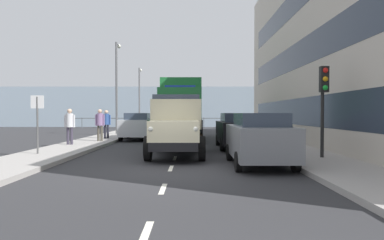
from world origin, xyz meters
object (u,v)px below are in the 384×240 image
Objects in this scene: car_grey_kerbside_near at (259,138)px; pedestrian_with_bag at (106,122)px; lamp_post_far at (140,92)px; truck_vintage_cream at (177,127)px; pedestrian_strolling at (100,122)px; pedestrian_in_dark_coat at (70,123)px; traffic_light_near at (324,92)px; car_black_kerbside_1 at (237,130)px; street_sign at (37,114)px; car_silver_oppositeside_0 at (138,126)px; lamp_post_promenade at (117,80)px; lorry_cargo_green at (182,108)px.

pedestrian_with_bag reaches higher than car_grey_kerbside_near.
car_grey_kerbside_near is at bearing 106.56° from lamp_post_far.
truck_vintage_cream reaches higher than pedestrian_strolling.
pedestrian_in_dark_coat is 1.02× the size of pedestrian_with_bag.
truck_vintage_cream reaches higher than pedestrian_with_bag.
pedestrian_in_dark_coat is 0.56× the size of traffic_light_near.
car_black_kerbside_1 is 2.01× the size of street_sign.
lamp_post_far reaches higher than truck_vintage_cream.
truck_vintage_cream is at bearing 121.03° from pedestrian_with_bag.
truck_vintage_cream is 9.10m from car_silver_oppositeside_0.
lamp_post_far reaches higher than street_sign.
lamp_post_far reaches higher than pedestrian_strolling.
truck_vintage_cream is 3.23× the size of pedestrian_with_bag.
pedestrian_strolling is 6.19m from street_sign.
street_sign is (2.48, 8.93, 0.79)m from car_silver_oppositeside_0.
pedestrian_in_dark_coat is 9.62m from lamp_post_promenade.
truck_vintage_cream reaches higher than pedestrian_in_dark_coat.
pedestrian_in_dark_coat reaches higher than car_grey_kerbside_near.
pedestrian_with_bag is at bearing -85.82° from pedestrian_strolling.
car_silver_oppositeside_0 is 1.89× the size of street_sign.
lamp_post_promenade is at bearing 90.20° from lamp_post_far.
pedestrian_strolling is at bearing 91.78° from lamp_post_far.
lorry_cargo_green is 6.66m from lamp_post_promenade.
pedestrian_with_bag is at bearing -43.30° from traffic_light_near.
lamp_post_promenade is at bearing -61.49° from car_silver_oppositeside_0.
car_silver_oppositeside_0 is 3.30m from pedestrian_strolling.
lorry_cargo_green is at bearing -135.43° from pedestrian_in_dark_coat.
car_grey_kerbside_near is (-2.87, 11.38, -1.18)m from lorry_cargo_green.
car_black_kerbside_1 is 0.65× the size of lamp_post_promenade.
pedestrian_with_bag is (-0.77, -4.25, -0.02)m from pedestrian_in_dark_coat.
lamp_post_promenade is at bearing -50.43° from car_black_kerbside_1.
lamp_post_promenade is at bearing -85.47° from pedestrian_with_bag.
street_sign is at bearing 88.92° from lamp_post_promenade.
pedestrian_with_bag is (4.66, 1.10, -0.89)m from lorry_cargo_green.
car_grey_kerbside_near is at bearing 104.18° from lorry_cargo_green.
car_grey_kerbside_near is at bearing 144.06° from pedestrian_in_dark_coat.
truck_vintage_cream is at bearing -176.72° from street_sign.
lamp_post_promenade is 1.07× the size of lamp_post_far.
car_black_kerbside_1 is 7.89m from car_silver_oppositeside_0.
truck_vintage_cream reaches higher than car_silver_oppositeside_0.
car_silver_oppositeside_0 is (5.68, -5.47, -0.00)m from car_black_kerbside_1.
car_grey_kerbside_near is at bearing 117.60° from lamp_post_promenade.
car_black_kerbside_1 is 8.89m from pedestrian_with_bag.
pedestrian_strolling reaches higher than pedestrian_with_bag.
lamp_post_far is at bearing -90.47° from street_sign.
car_grey_kerbside_near is at bearing 126.25° from pedestrian_with_bag.
lamp_post_promenade reaches higher than pedestrian_in_dark_coat.
pedestrian_with_bag is at bearing 22.24° from car_silver_oppositeside_0.
pedestrian_strolling is (7.38, -2.66, 0.31)m from car_black_kerbside_1.
traffic_light_near is 1.42× the size of street_sign.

